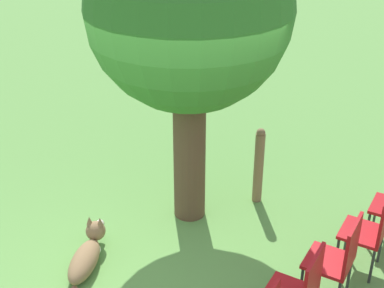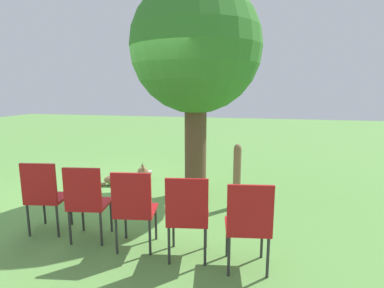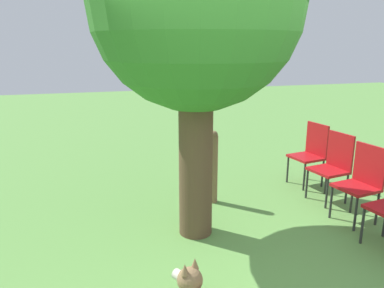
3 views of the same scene
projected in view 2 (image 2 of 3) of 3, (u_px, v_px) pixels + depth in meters
ground_plane at (132, 194)px, 5.32m from camera, size 30.00×30.00×0.00m
oak_tree at (196, 50)px, 4.92m from camera, size 2.17×2.17×3.60m
dog at (127, 177)px, 5.89m from camera, size 0.70×1.09×0.39m
fence_post at (237, 176)px, 4.64m from camera, size 0.12×0.12×1.02m
red_chair_0 at (45, 193)px, 3.78m from camera, size 0.48×0.50×0.96m
red_chair_1 at (87, 199)px, 3.58m from camera, size 0.48×0.50×0.96m
red_chair_2 at (134, 206)px, 3.38m from camera, size 0.48×0.50×0.96m
red_chair_3 at (188, 213)px, 3.17m from camera, size 0.48×0.50×0.96m
red_chair_4 at (248, 222)px, 2.97m from camera, size 0.48×0.50×0.96m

